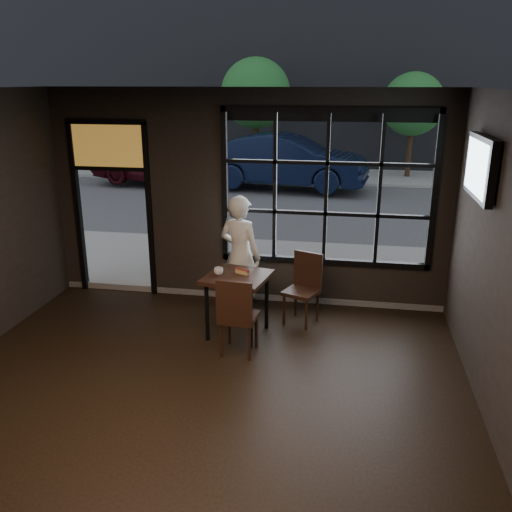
% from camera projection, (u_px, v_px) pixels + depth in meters
% --- Properties ---
extents(floor, '(6.00, 7.00, 0.02)m').
position_uv_depth(floor, '(176.00, 436.00, 5.27)').
color(floor, black).
rests_on(floor, ground).
extents(ceiling, '(6.00, 7.00, 0.02)m').
position_uv_depth(ceiling, '(158.00, 90.00, 4.28)').
color(ceiling, black).
rests_on(ceiling, ground).
extents(window_frame, '(3.06, 0.12, 2.28)m').
position_uv_depth(window_frame, '(326.00, 189.00, 7.79)').
color(window_frame, black).
rests_on(window_frame, ground).
extents(stained_transom, '(1.20, 0.06, 0.70)m').
position_uv_depth(stained_transom, '(108.00, 145.00, 8.17)').
color(stained_transom, orange).
rests_on(stained_transom, ground).
extents(street_asphalt, '(60.00, 41.00, 0.04)m').
position_uv_depth(street_asphalt, '(322.00, 148.00, 27.75)').
color(street_asphalt, '#545456').
rests_on(street_asphalt, ground).
extents(cafe_table, '(0.92, 0.92, 0.85)m').
position_uv_depth(cafe_table, '(237.00, 305.00, 7.24)').
color(cafe_table, black).
rests_on(cafe_table, floor).
extents(chair_near, '(0.47, 0.47, 1.03)m').
position_uv_depth(chair_near, '(239.00, 315.00, 6.72)').
color(chair_near, black).
rests_on(chair_near, floor).
extents(chair_window, '(0.56, 0.56, 1.00)m').
position_uv_depth(chair_window, '(301.00, 290.00, 7.56)').
color(chair_window, black).
rests_on(chair_window, floor).
extents(man, '(0.76, 0.63, 1.77)m').
position_uv_depth(man, '(240.00, 256.00, 7.77)').
color(man, silver).
rests_on(man, floor).
extents(hotdog, '(0.22, 0.15, 0.06)m').
position_uv_depth(hotdog, '(242.00, 272.00, 7.16)').
color(hotdog, tan).
rests_on(hotdog, cafe_table).
extents(cup, '(0.16, 0.16, 0.10)m').
position_uv_depth(cup, '(219.00, 271.00, 7.11)').
color(cup, silver).
rests_on(cup, cafe_table).
extents(tv, '(0.13, 1.16, 0.68)m').
position_uv_depth(tv, '(481.00, 167.00, 5.90)').
color(tv, black).
rests_on(tv, wall_right).
extents(navy_car, '(5.13, 2.30, 1.63)m').
position_uv_depth(navy_car, '(286.00, 161.00, 16.68)').
color(navy_car, black).
rests_on(navy_car, street_asphalt).
extents(maroon_car, '(4.60, 2.20, 1.52)m').
position_uv_depth(maroon_car, '(161.00, 159.00, 17.49)').
color(maroon_car, black).
rests_on(maroon_car, street_asphalt).
extents(tree_left, '(2.37, 2.37, 4.04)m').
position_uv_depth(tree_left, '(256.00, 94.00, 18.40)').
color(tree_left, '#332114').
rests_on(tree_left, street_asphalt).
extents(tree_right, '(2.09, 2.09, 3.57)m').
position_uv_depth(tree_right, '(413.00, 104.00, 18.10)').
color(tree_right, '#332114').
rests_on(tree_right, street_asphalt).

